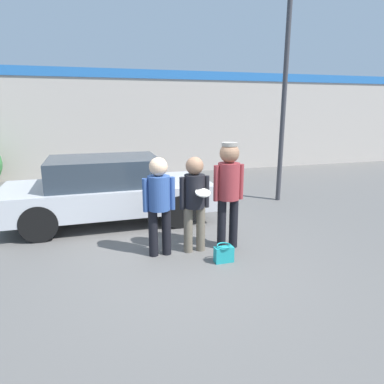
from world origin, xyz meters
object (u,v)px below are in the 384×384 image
at_px(person_left, 159,199).
at_px(street_lamp, 295,38).
at_px(parked_car_near, 108,189).
at_px(person_middle_with_frisbee, 195,197).
at_px(person_right, 229,185).
at_px(handbag, 224,254).

relative_size(person_left, street_lamp, 0.25).
height_order(parked_car_near, street_lamp, street_lamp).
distance_m(person_middle_with_frisbee, parked_car_near, 2.41).
xyz_separation_m(person_middle_with_frisbee, parked_car_near, (-1.28, 2.03, -0.24)).
bearing_deg(person_middle_with_frisbee, parked_car_near, 122.30).
distance_m(person_right, handbag, 1.14).
height_order(person_left, parked_car_near, person_left).
xyz_separation_m(person_middle_with_frisbee, handbag, (0.31, -0.55, -0.81)).
bearing_deg(parked_car_near, person_middle_with_frisbee, -57.70).
bearing_deg(street_lamp, person_left, -146.98).
bearing_deg(person_left, person_right, -1.62).
distance_m(person_middle_with_frisbee, street_lamp, 5.14).
xyz_separation_m(person_right, street_lamp, (2.70, 2.55, 2.86)).
distance_m(parked_car_near, handbag, 3.08).
relative_size(person_right, handbag, 6.08).
bearing_deg(street_lamp, person_right, -136.61).
bearing_deg(person_left, person_middle_with_frisbee, -1.25).
xyz_separation_m(person_right, parked_car_near, (-1.87, 2.05, -0.41)).
height_order(person_left, person_right, person_right).
height_order(street_lamp, handbag, street_lamp).
xyz_separation_m(parked_car_near, street_lamp, (4.57, 0.50, 3.28)).
xyz_separation_m(person_left, handbag, (0.90, -0.56, -0.82)).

